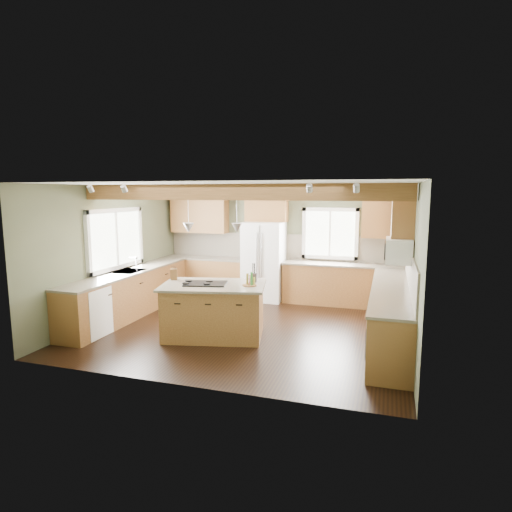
% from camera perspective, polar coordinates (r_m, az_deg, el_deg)
% --- Properties ---
extents(floor, '(5.60, 5.60, 0.00)m').
position_cam_1_polar(floor, '(7.97, -1.19, -9.54)').
color(floor, black).
rests_on(floor, ground).
extents(ceiling, '(5.60, 5.60, 0.00)m').
position_cam_1_polar(ceiling, '(7.59, -1.25, 9.48)').
color(ceiling, silver).
rests_on(ceiling, wall_back).
extents(wall_back, '(5.60, 0.00, 5.60)m').
position_cam_1_polar(wall_back, '(10.05, 3.32, 1.79)').
color(wall_back, '#4C523A').
rests_on(wall_back, ground).
extents(wall_left, '(0.00, 5.00, 5.00)m').
position_cam_1_polar(wall_left, '(8.96, -18.46, 0.55)').
color(wall_left, '#4C523A').
rests_on(wall_left, ground).
extents(wall_right, '(0.00, 5.00, 5.00)m').
position_cam_1_polar(wall_right, '(7.29, 20.13, -1.25)').
color(wall_right, '#4C523A').
rests_on(wall_right, ground).
extents(ceiling_beam, '(5.55, 0.26, 0.26)m').
position_cam_1_polar(ceiling_beam, '(7.01, -2.84, 8.50)').
color(ceiling_beam, '#4F3216').
rests_on(ceiling_beam, ceiling).
extents(soffit_trim, '(5.55, 0.20, 0.10)m').
position_cam_1_polar(soffit_trim, '(9.89, 3.24, 8.88)').
color(soffit_trim, '#4F3216').
rests_on(soffit_trim, ceiling).
extents(backsplash_back, '(5.58, 0.03, 0.58)m').
position_cam_1_polar(backsplash_back, '(10.05, 3.29, 1.27)').
color(backsplash_back, brown).
rests_on(backsplash_back, wall_back).
extents(backsplash_right, '(0.03, 3.70, 0.58)m').
position_cam_1_polar(backsplash_right, '(7.36, 19.96, -1.87)').
color(backsplash_right, brown).
rests_on(backsplash_right, wall_right).
extents(base_cab_back_left, '(2.02, 0.60, 0.88)m').
position_cam_1_polar(base_cab_back_left, '(10.48, -6.67, -2.73)').
color(base_cab_back_left, brown).
rests_on(base_cab_back_left, floor).
extents(counter_back_left, '(2.06, 0.64, 0.04)m').
position_cam_1_polar(counter_back_left, '(10.41, -6.72, -0.25)').
color(counter_back_left, '#4E4539').
rests_on(counter_back_left, base_cab_back_left).
extents(base_cab_back_right, '(2.62, 0.60, 0.88)m').
position_cam_1_polar(base_cab_back_right, '(9.65, 11.47, -3.82)').
color(base_cab_back_right, brown).
rests_on(base_cab_back_right, floor).
extents(counter_back_right, '(2.66, 0.64, 0.04)m').
position_cam_1_polar(counter_back_right, '(9.56, 11.55, -1.13)').
color(counter_back_right, '#4E4539').
rests_on(counter_back_right, base_cab_back_right).
extents(base_cab_left, '(0.60, 3.70, 0.88)m').
position_cam_1_polar(base_cab_left, '(8.98, -16.46, -4.92)').
color(base_cab_left, brown).
rests_on(base_cab_left, floor).
extents(counter_left, '(0.64, 3.74, 0.04)m').
position_cam_1_polar(counter_left, '(8.89, -16.58, -2.03)').
color(counter_left, '#4E4539').
rests_on(counter_left, base_cab_left).
extents(base_cab_right, '(0.60, 3.70, 0.88)m').
position_cam_1_polar(base_cab_right, '(7.52, 17.48, -7.56)').
color(base_cab_right, brown).
rests_on(base_cab_right, floor).
extents(counter_right, '(0.64, 3.74, 0.04)m').
position_cam_1_polar(counter_right, '(7.41, 17.64, -4.14)').
color(counter_right, '#4E4539').
rests_on(counter_right, base_cab_right).
extents(upper_cab_back_left, '(1.40, 0.35, 0.90)m').
position_cam_1_polar(upper_cab_back_left, '(10.50, -7.54, 5.58)').
color(upper_cab_back_left, brown).
rests_on(upper_cab_back_left, wall_back).
extents(upper_cab_over_fridge, '(0.96, 0.35, 0.70)m').
position_cam_1_polar(upper_cab_over_fridge, '(9.90, 1.41, 6.64)').
color(upper_cab_over_fridge, brown).
rests_on(upper_cab_over_fridge, wall_back).
extents(upper_cab_right, '(0.35, 2.20, 0.90)m').
position_cam_1_polar(upper_cab_right, '(8.11, 18.84, 4.37)').
color(upper_cab_right, brown).
rests_on(upper_cab_right, wall_right).
extents(upper_cab_back_corner, '(0.90, 0.35, 0.90)m').
position_cam_1_polar(upper_cab_back_corner, '(9.53, 16.68, 5.01)').
color(upper_cab_back_corner, brown).
rests_on(upper_cab_back_corner, wall_back).
extents(window_left, '(0.04, 1.60, 1.05)m').
position_cam_1_polar(window_left, '(8.96, -18.25, 2.17)').
color(window_left, white).
rests_on(window_left, wall_left).
extents(window_back, '(1.10, 0.04, 1.00)m').
position_cam_1_polar(window_back, '(9.79, 9.85, 2.98)').
color(window_back, white).
rests_on(window_back, wall_back).
extents(sink, '(0.50, 0.65, 0.03)m').
position_cam_1_polar(sink, '(8.89, -16.58, -2.00)').
color(sink, '#262628').
rests_on(sink, counter_left).
extents(faucet, '(0.02, 0.02, 0.28)m').
position_cam_1_polar(faucet, '(8.76, -15.64, -1.14)').
color(faucet, '#B2B2B7').
rests_on(faucet, sink).
extents(dishwasher, '(0.60, 0.60, 0.84)m').
position_cam_1_polar(dishwasher, '(7.97, -21.61, -6.94)').
color(dishwasher, white).
rests_on(dishwasher, floor).
extents(oven, '(0.60, 0.72, 0.84)m').
position_cam_1_polar(oven, '(6.28, 17.38, -10.84)').
color(oven, white).
rests_on(oven, floor).
extents(microwave, '(0.40, 0.70, 0.38)m').
position_cam_1_polar(microwave, '(7.20, 18.51, 0.73)').
color(microwave, white).
rests_on(microwave, wall_right).
extents(pendant_left, '(0.18, 0.18, 0.16)m').
position_cam_1_polar(pendant_left, '(7.27, -8.98, 3.75)').
color(pendant_left, '#B2B2B7').
rests_on(pendant_left, ceiling).
extents(pendant_right, '(0.18, 0.18, 0.16)m').
position_cam_1_polar(pendant_right, '(7.12, -2.57, 3.75)').
color(pendant_right, '#B2B2B7').
rests_on(pendant_right, ceiling).
extents(refrigerator, '(0.90, 0.74, 1.80)m').
position_cam_1_polar(refrigerator, '(9.82, 1.06, -0.71)').
color(refrigerator, white).
rests_on(refrigerator, floor).
extents(island, '(1.81, 1.33, 0.88)m').
position_cam_1_polar(island, '(7.44, -5.64, -7.37)').
color(island, brown).
rests_on(island, floor).
extents(island_top, '(1.94, 1.46, 0.04)m').
position_cam_1_polar(island_top, '(7.33, -5.69, -3.91)').
color(island_top, '#4E4539').
rests_on(island_top, island).
extents(cooktop, '(0.79, 0.62, 0.02)m').
position_cam_1_polar(cooktop, '(7.35, -6.74, -3.65)').
color(cooktop, black).
rests_on(cooktop, island_top).
extents(knife_block, '(0.14, 0.13, 0.20)m').
position_cam_1_polar(knife_block, '(7.77, -10.90, -2.42)').
color(knife_block, brown).
rests_on(knife_block, island_top).
extents(utensil_crock, '(0.14, 0.14, 0.15)m').
position_cam_1_polar(utensil_crock, '(7.46, -0.32, -2.89)').
color(utensil_crock, '#39332E').
rests_on(utensil_crock, island_top).
extents(bottle_tray, '(0.25, 0.25, 0.22)m').
position_cam_1_polar(bottle_tray, '(7.15, -0.85, -3.09)').
color(bottle_tray, brown).
rests_on(bottle_tray, island_top).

